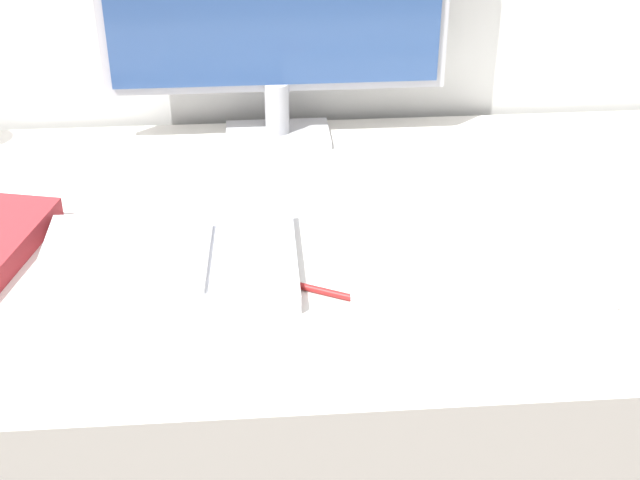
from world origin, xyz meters
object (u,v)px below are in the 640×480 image
at_px(ereader, 156,256).
at_px(pen, 325,292).
at_px(laptop, 169,261).
at_px(keyboard, 477,286).

distance_m(ereader, pen, 0.23).
height_order(laptop, pen, laptop).
bearing_deg(pen, laptop, 159.13).
distance_m(keyboard, pen, 0.19).
bearing_deg(laptop, keyboard, -11.95).
xyz_separation_m(keyboard, laptop, (-0.39, 0.08, 0.01)).
bearing_deg(ereader, laptop, 45.90).
bearing_deg(ereader, keyboard, -9.53).
height_order(ereader, pen, ereader).
relative_size(laptop, pen, 2.65).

